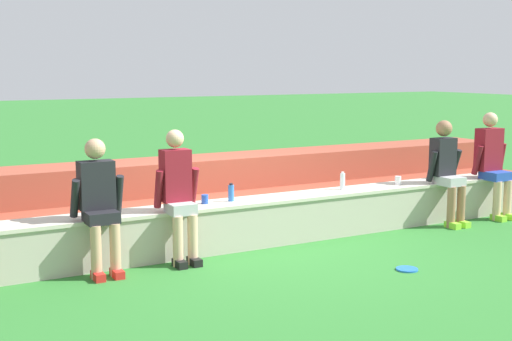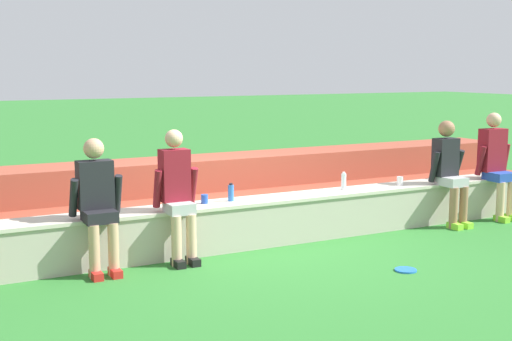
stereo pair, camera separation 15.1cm
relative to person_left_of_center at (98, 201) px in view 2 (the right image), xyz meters
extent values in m
plane|color=#2D752D|center=(2.00, 0.02, -0.75)|extent=(80.00, 80.00, 0.00)
cube|color=#B7AF9E|center=(2.00, 0.25, -0.48)|extent=(8.39, 0.45, 0.55)
cube|color=beige|center=(2.00, 0.25, -0.22)|extent=(8.43, 0.49, 0.04)
cube|color=#9A432F|center=(2.00, 1.06, -0.54)|extent=(10.27, 0.80, 0.43)
cube|color=#9F4834|center=(2.00, 1.86, -0.32)|extent=(10.27, 0.80, 0.87)
cylinder|color=tan|center=(-0.10, -0.18, -0.48)|extent=(0.11, 0.11, 0.55)
cylinder|color=tan|center=(0.10, -0.18, -0.48)|extent=(0.11, 0.11, 0.55)
cube|color=red|center=(-0.10, -0.22, -0.71)|extent=(0.10, 0.22, 0.08)
cube|color=red|center=(0.10, -0.22, -0.71)|extent=(0.10, 0.22, 0.08)
cube|color=black|center=(0.00, -0.06, -0.15)|extent=(0.32, 0.31, 0.12)
cube|color=black|center=(0.00, 0.08, 0.16)|extent=(0.36, 0.20, 0.50)
sphere|color=tan|center=(0.00, 0.08, 0.53)|extent=(0.21, 0.21, 0.21)
cylinder|color=black|center=(-0.23, 0.06, 0.04)|extent=(0.08, 0.23, 0.42)
cylinder|color=black|center=(0.23, 0.06, 0.04)|extent=(0.08, 0.20, 0.43)
cylinder|color=#DBAD89|center=(0.79, -0.17, -0.48)|extent=(0.11, 0.11, 0.55)
cylinder|color=#DBAD89|center=(0.96, -0.17, -0.48)|extent=(0.11, 0.11, 0.55)
cube|color=black|center=(0.79, -0.21, -0.71)|extent=(0.10, 0.22, 0.08)
cube|color=black|center=(0.96, -0.21, -0.71)|extent=(0.10, 0.22, 0.08)
cube|color=#B2B2B7|center=(0.87, -0.05, -0.15)|extent=(0.28, 0.30, 0.12)
cube|color=maroon|center=(0.87, 0.08, 0.19)|extent=(0.31, 0.20, 0.57)
sphere|color=#DBAD89|center=(0.87, 0.08, 0.59)|extent=(0.19, 0.19, 0.19)
cylinder|color=maroon|center=(0.67, 0.06, 0.06)|extent=(0.08, 0.17, 0.43)
cylinder|color=maroon|center=(1.08, 0.06, 0.06)|extent=(0.08, 0.20, 0.43)
cylinder|color=#996B4C|center=(4.65, -0.23, -0.48)|extent=(0.11, 0.11, 0.55)
cylinder|color=#996B4C|center=(4.83, -0.23, -0.48)|extent=(0.11, 0.11, 0.55)
cube|color=#8CD833|center=(4.65, -0.27, -0.71)|extent=(0.10, 0.22, 0.08)
cube|color=#8CD833|center=(4.83, -0.27, -0.71)|extent=(0.10, 0.22, 0.08)
cube|color=#B2B2B7|center=(4.74, -0.08, -0.15)|extent=(0.29, 0.36, 0.12)
cube|color=black|center=(4.74, 0.05, 0.16)|extent=(0.32, 0.20, 0.51)
sphere|color=#996B4C|center=(4.74, 0.05, 0.54)|extent=(0.22, 0.22, 0.22)
cylinder|color=black|center=(4.53, 0.03, 0.04)|extent=(0.08, 0.17, 0.43)
cylinder|color=black|center=(4.95, 0.03, 0.04)|extent=(0.08, 0.21, 0.42)
cylinder|color=#DBAD89|center=(5.53, -0.20, -0.48)|extent=(0.11, 0.11, 0.55)
cylinder|color=#DBAD89|center=(5.74, -0.20, -0.48)|extent=(0.11, 0.11, 0.55)
cube|color=#8CD833|center=(5.53, -0.24, -0.71)|extent=(0.10, 0.22, 0.08)
cube|color=#8CD833|center=(5.74, -0.24, -0.71)|extent=(0.10, 0.22, 0.08)
cube|color=#2347B2|center=(5.63, -0.07, -0.15)|extent=(0.34, 0.33, 0.12)
cube|color=maroon|center=(5.63, 0.08, 0.20)|extent=(0.37, 0.20, 0.60)
sphere|color=#DBAD89|center=(5.63, 0.08, 0.63)|extent=(0.20, 0.20, 0.20)
cylinder|color=maroon|center=(5.40, 0.06, 0.07)|extent=(0.08, 0.17, 0.43)
cylinder|color=maroon|center=(5.87, 0.06, 0.07)|extent=(0.08, 0.14, 0.43)
cylinder|color=silver|center=(3.24, 0.28, -0.10)|extent=(0.06, 0.06, 0.21)
cylinder|color=white|center=(3.24, 0.28, 0.02)|extent=(0.04, 0.04, 0.02)
cylinder|color=silver|center=(5.99, 0.27, -0.11)|extent=(0.07, 0.07, 0.19)
cylinder|color=blue|center=(5.99, 0.27, 0.00)|extent=(0.04, 0.04, 0.02)
cylinder|color=blue|center=(1.65, 0.28, -0.11)|extent=(0.07, 0.07, 0.19)
cylinder|color=black|center=(1.65, 0.28, 0.00)|extent=(0.04, 0.04, 0.02)
cylinder|color=white|center=(4.11, 0.22, -0.14)|extent=(0.09, 0.09, 0.12)
cylinder|color=blue|center=(1.31, 0.29, -0.15)|extent=(0.08, 0.08, 0.11)
cylinder|color=blue|center=(2.84, -1.45, -0.74)|extent=(0.23, 0.23, 0.02)
camera|label=1|loc=(-1.93, -6.82, 1.35)|focal=48.47mm
camera|label=2|loc=(-1.80, -6.89, 1.35)|focal=48.47mm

